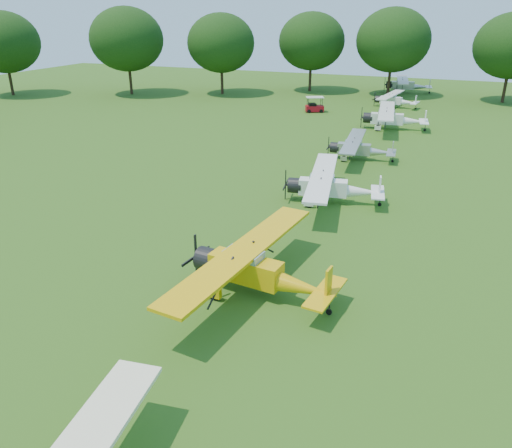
{
  "coord_description": "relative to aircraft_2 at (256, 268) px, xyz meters",
  "views": [
    {
      "loc": [
        7.92,
        -25.16,
        12.62
      ],
      "look_at": [
        -1.55,
        -1.14,
        1.4
      ],
      "focal_mm": 35.0,
      "sensor_mm": 36.0,
      "label": 1
    }
  ],
  "objects": [
    {
      "name": "ground",
      "position": [
        -0.36,
        5.96,
        -1.38
      ],
      "size": [
        160.0,
        160.0,
        0.0
      ],
      "primitive_type": "plane",
      "color": "#245715",
      "rests_on": "ground"
    },
    {
      "name": "tree_belt",
      "position": [
        3.22,
        6.12,
        6.65
      ],
      "size": [
        137.36,
        130.27,
        14.52
      ],
      "color": "#311F13",
      "rests_on": "ground"
    },
    {
      "name": "aircraft_2",
      "position": [
        0.0,
        0.0,
        0.0
      ],
      "size": [
        7.58,
        12.05,
        2.36
      ],
      "rotation": [
        0.0,
        0.0,
        -0.12
      ],
      "color": "#E5AF09",
      "rests_on": "ground"
    },
    {
      "name": "aircraft_3",
      "position": [
        0.35,
        13.29,
        -0.11
      ],
      "size": [
        7.03,
        11.12,
        2.18
      ],
      "rotation": [
        0.0,
        0.0,
        0.17
      ],
      "color": "white",
      "rests_on": "ground"
    },
    {
      "name": "aircraft_4",
      "position": [
        0.16,
        24.85,
        -0.27
      ],
      "size": [
        6.09,
        9.71,
        1.91
      ],
      "rotation": [
        0.0,
        0.0,
        0.08
      ],
      "color": "#B9B8BD",
      "rests_on": "ground"
    },
    {
      "name": "aircraft_5",
      "position": [
        1.25,
        38.49,
        -0.02
      ],
      "size": [
        7.45,
        11.84,
        2.32
      ],
      "rotation": [
        0.0,
        0.0,
        0.12
      ],
      "color": "white",
      "rests_on": "ground"
    },
    {
      "name": "aircraft_6",
      "position": [
        -0.23,
        52.26,
        -0.27
      ],
      "size": [
        6.11,
        9.69,
        1.9
      ],
      "rotation": [
        0.0,
        0.0,
        -0.14
      ],
      "color": "white",
      "rests_on": "ground"
    },
    {
      "name": "aircraft_7",
      "position": [
        -0.13,
        66.24,
        -0.02
      ],
      "size": [
        7.49,
        11.89,
        2.33
      ],
      "rotation": [
        0.0,
        0.0,
        0.13
      ],
      "color": "#B9B8BD",
      "rests_on": "ground"
    },
    {
      "name": "golf_cart",
      "position": [
        -9.57,
        45.09,
        -0.72
      ],
      "size": [
        2.64,
        2.18,
        1.97
      ],
      "rotation": [
        0.0,
        0.0,
        0.43
      ],
      "color": "#A30B18",
      "rests_on": "ground"
    }
  ]
}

